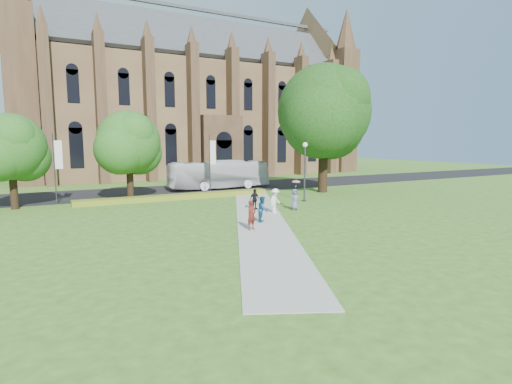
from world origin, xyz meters
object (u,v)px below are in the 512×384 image
large_tree (324,112)px  tour_coach (219,175)px  pedestrian_0 (252,215)px  streetlamp (305,164)px

large_tree → tour_coach: (-8.45, 7.84, -6.75)m
tour_coach → pedestrian_0: 21.45m
streetlamp → large_tree: bearing=39.3°
streetlamp → large_tree: 8.73m
streetlamp → pedestrian_0: streetlamp is taller
large_tree → tour_coach: bearing=137.1°
tour_coach → pedestrian_0: tour_coach is taller
pedestrian_0 → streetlamp: bearing=22.5°
tour_coach → streetlamp: bearing=-166.3°
streetlamp → pedestrian_0: size_ratio=2.97×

